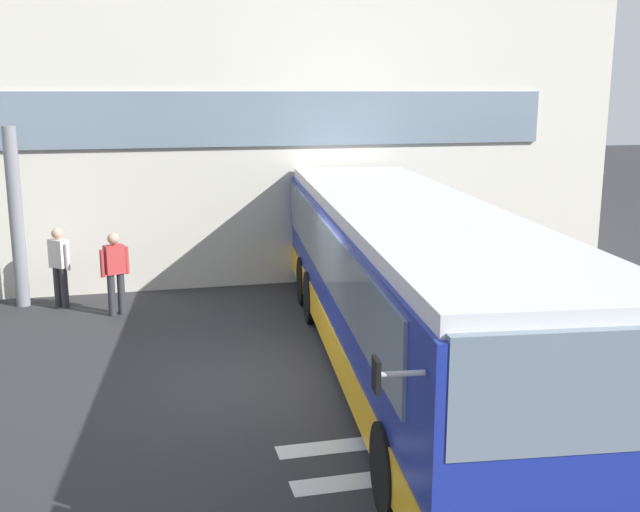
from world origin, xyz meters
TOP-DOWN VIEW (x-y plane):
  - ground_plane at (0.00, 0.00)m, footprint 80.00×90.00m
  - bay_paint_stripes at (2.00, -4.20)m, footprint 4.40×3.96m
  - terminal_building at (-0.68, 11.59)m, footprint 21.42×13.80m
  - entry_support_column at (-4.16, 5.40)m, footprint 0.28×0.28m
  - bus_main_foreground at (2.36, -0.04)m, footprint 4.26×12.56m
  - passenger_near_column at (-3.36, 5.10)m, footprint 0.46×0.43m
  - passenger_by_doorway at (-2.23, 4.24)m, footprint 0.55×0.35m
  - safety_bollard_yellow at (3.90, 3.60)m, footprint 0.18×0.18m

SIDE VIEW (x-z plane):
  - ground_plane at x=0.00m, z-range -0.02..0.00m
  - bay_paint_stripes at x=2.00m, z-range 0.00..0.01m
  - safety_bollard_yellow at x=3.90m, z-range 0.00..0.90m
  - passenger_near_column at x=-3.36m, z-range 0.09..1.77m
  - passenger_by_doorway at x=-2.23m, z-range 0.09..1.77m
  - bus_main_foreground at x=2.36m, z-range -0.01..2.69m
  - entry_support_column at x=-4.16m, z-range 0.00..3.73m
  - terminal_building at x=-0.68m, z-range -0.01..6.97m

